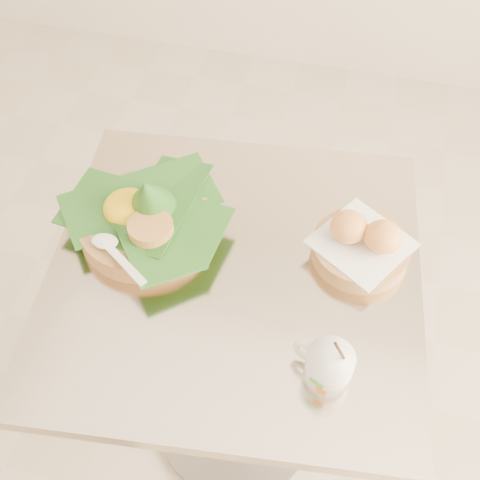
% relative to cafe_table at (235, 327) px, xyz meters
% --- Properties ---
extents(floor, '(3.60, 3.60, 0.00)m').
position_rel_cafe_table_xyz_m(floor, '(-0.13, -0.05, -0.53)').
color(floor, beige).
rests_on(floor, ground).
extents(cafe_table, '(0.77, 0.77, 0.75)m').
position_rel_cafe_table_xyz_m(cafe_table, '(0.00, 0.00, 0.00)').
color(cafe_table, gray).
rests_on(cafe_table, floor).
extents(rice_basket, '(0.32, 0.32, 0.16)m').
position_rel_cafe_table_xyz_m(rice_basket, '(-0.19, 0.05, 0.26)').
color(rice_basket, tan).
rests_on(rice_basket, cafe_table).
extents(bread_basket, '(0.22, 0.22, 0.10)m').
position_rel_cafe_table_xyz_m(bread_basket, '(0.23, 0.09, 0.25)').
color(bread_basket, tan).
rests_on(bread_basket, cafe_table).
extents(coffee_mug, '(0.10, 0.08, 0.14)m').
position_rel_cafe_table_xyz_m(coffee_mug, '(0.20, -0.18, 0.26)').
color(coffee_mug, white).
rests_on(coffee_mug, cafe_table).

